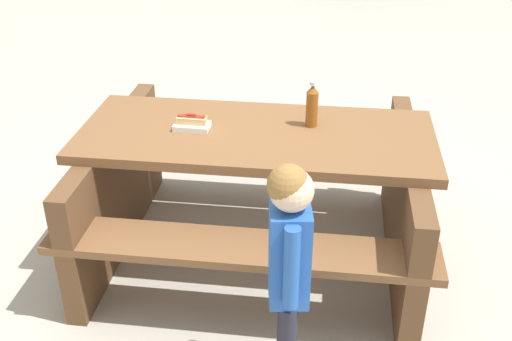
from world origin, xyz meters
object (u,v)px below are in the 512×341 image
hotdog_tray (192,123)px  child_in_coat (289,256)px  picnic_table (256,184)px  soda_bottle (312,106)px

hotdog_tray → child_in_coat: child_in_coat is taller
picnic_table → child_in_coat: size_ratio=1.97×
hotdog_tray → soda_bottle: bearing=-152.9°
picnic_table → child_in_coat: bearing=120.9°
picnic_table → hotdog_tray: bearing=17.4°
picnic_table → hotdog_tray: (0.31, 0.10, 0.34)m
hotdog_tray → child_in_coat: 1.09m
picnic_table → child_in_coat: child_in_coat is taller
soda_bottle → child_in_coat: size_ratio=0.23×
child_in_coat → soda_bottle: bearing=-75.4°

